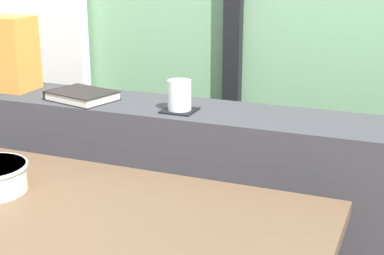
{
  "coord_description": "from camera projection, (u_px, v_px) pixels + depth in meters",
  "views": [
    {
      "loc": [
        0.65,
        -1.05,
        1.3
      ],
      "look_at": [
        0.06,
        0.39,
        0.83
      ],
      "focal_mm": 53.13,
      "sensor_mm": 36.0,
      "label": 1
    }
  ],
  "objects": [
    {
      "name": "dark_console_ledge",
      "position": [
        194.0,
        229.0,
        1.91
      ],
      "size": [
        2.8,
        0.28,
        0.84
      ],
      "primitive_type": "cube",
      "color": "#38383D",
      "rests_on": "ground"
    },
    {
      "name": "coaster_square",
      "position": [
        180.0,
        110.0,
        1.76
      ],
      "size": [
        0.1,
        0.1,
        0.0
      ],
      "primitive_type": "cube",
      "color": "black",
      "rests_on": "dark_console_ledge"
    },
    {
      "name": "juice_glass",
      "position": [
        179.0,
        97.0,
        1.74
      ],
      "size": [
        0.07,
        0.07,
        0.09
      ],
      "color": "white",
      "rests_on": "coaster_square"
    },
    {
      "name": "closed_book",
      "position": [
        82.0,
        96.0,
        1.89
      ],
      "size": [
        0.24,
        0.2,
        0.03
      ],
      "color": "black",
      "rests_on": "dark_console_ledge"
    }
  ]
}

